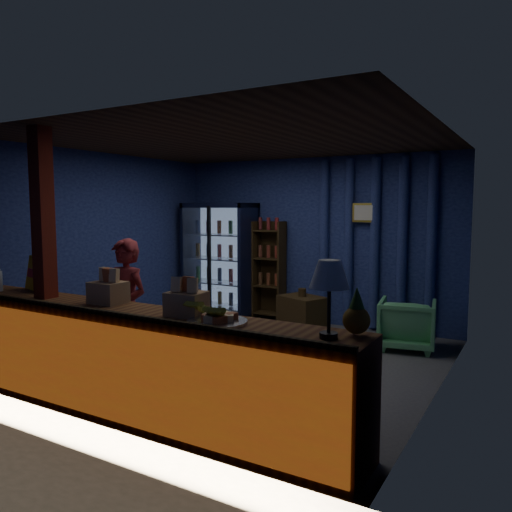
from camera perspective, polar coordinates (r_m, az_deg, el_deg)
The scene contains 18 objects.
ground at distance 6.22m, azimuth -1.85°, elevation -11.54°, with size 4.60×4.60×0.00m, color #515154.
room_walls at distance 5.95m, azimuth -1.90°, elevation 3.06°, with size 4.60×4.60×4.60m.
counter at distance 4.64m, azimuth -14.70°, elevation -11.60°, with size 4.40×0.57×0.99m.
support_post at distance 5.27m, azimuth -22.99°, elevation -0.67°, with size 0.16×0.16×2.60m, color maroon.
beverage_cooler at distance 8.44m, azimuth -3.91°, elevation -0.50°, with size 1.20×0.62×1.90m.
bottle_shelf at distance 8.14m, azimuth 1.62°, elevation -1.70°, with size 0.50×0.28×1.60m.
curtain_folds at distance 7.51m, azimuth 13.41°, elevation 1.40°, with size 1.74×0.14×2.50m.
framed_picture at distance 7.50m, azimuth 12.29°, elevation 4.86°, with size 0.36×0.04×0.28m.
shopkeeper at distance 5.45m, azimuth -14.64°, elevation -6.01°, with size 0.55×0.36×1.51m, color maroon.
green_chair at distance 6.80m, azimuth 16.89°, elevation -7.46°, with size 0.69×0.71×0.65m, color #5EBC72.
side_table at distance 7.22m, azimuth 5.28°, elevation -6.79°, with size 0.74×0.65×0.68m.
yellow_sign at distance 5.77m, azimuth -23.80°, elevation -1.87°, with size 0.46×0.20×0.36m.
snack_box_left at distance 4.81m, azimuth -16.53°, elevation -3.83°, with size 0.31×0.25×0.33m.
snack_box_centre at distance 4.14m, azimuth -7.94°, elevation -5.21°, with size 0.33×0.28×0.32m.
pastry_tray at distance 3.85m, azimuth -4.47°, elevation -7.33°, with size 0.47×0.47×0.08m.
banana_bunches at distance 3.92m, azimuth -5.53°, elevation -6.20°, with size 0.51×0.30×0.17m.
table_lamp at distance 3.37m, azimuth 8.39°, elevation -2.43°, with size 0.27×0.27×0.54m.
pineapple at distance 3.54m, azimuth 11.41°, elevation -6.72°, with size 0.19×0.19×0.33m.
Camera 1 is at (3.15, -5.04, 1.84)m, focal length 35.00 mm.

